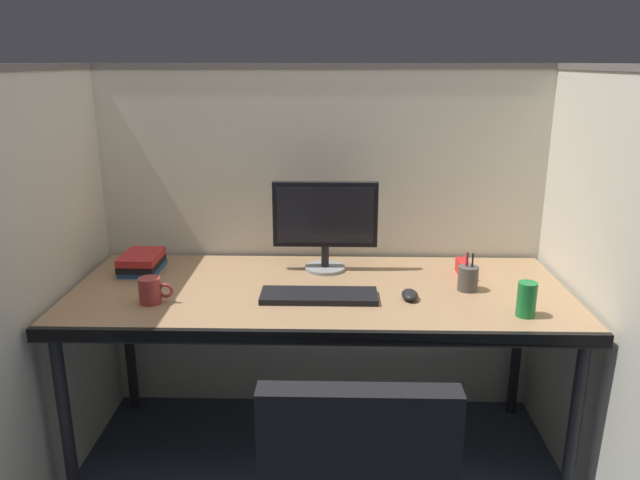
% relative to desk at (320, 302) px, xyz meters
% --- Properties ---
extents(cubicle_partition_rear, '(2.21, 0.06, 1.57)m').
position_rel_desk_xyz_m(cubicle_partition_rear, '(0.00, 0.46, 0.10)').
color(cubicle_partition_rear, beige).
rests_on(cubicle_partition_rear, ground).
extents(cubicle_partition_left, '(0.06, 1.41, 1.57)m').
position_rel_desk_xyz_m(cubicle_partition_left, '(-0.99, -0.09, 0.10)').
color(cubicle_partition_left, beige).
rests_on(cubicle_partition_left, ground).
extents(cubicle_partition_right, '(0.06, 1.41, 1.57)m').
position_rel_desk_xyz_m(cubicle_partition_right, '(0.99, -0.09, 0.10)').
color(cubicle_partition_right, beige).
rests_on(cubicle_partition_right, ground).
extents(desk, '(1.90, 0.80, 0.74)m').
position_rel_desk_xyz_m(desk, '(0.00, 0.00, 0.00)').
color(desk, '#997551').
rests_on(desk, ground).
extents(monitor_center, '(0.43, 0.17, 0.37)m').
position_rel_desk_xyz_m(monitor_center, '(0.02, 0.23, 0.27)').
color(monitor_center, gray).
rests_on(monitor_center, desk).
extents(keyboard_main, '(0.43, 0.15, 0.02)m').
position_rel_desk_xyz_m(keyboard_main, '(-0.00, -0.09, 0.06)').
color(keyboard_main, black).
rests_on(keyboard_main, desk).
extents(computer_mouse, '(0.06, 0.10, 0.04)m').
position_rel_desk_xyz_m(computer_mouse, '(0.33, -0.09, 0.07)').
color(computer_mouse, black).
rests_on(computer_mouse, desk).
extents(coffee_mug, '(0.13, 0.08, 0.09)m').
position_rel_desk_xyz_m(coffee_mug, '(-0.61, -0.15, 0.10)').
color(coffee_mug, '#993333').
rests_on(coffee_mug, desk).
extents(book_stack, '(0.15, 0.22, 0.08)m').
position_rel_desk_xyz_m(book_stack, '(-0.74, 0.19, 0.09)').
color(book_stack, '#1E478C').
rests_on(book_stack, desk).
extents(soda_can, '(0.07, 0.07, 0.12)m').
position_rel_desk_xyz_m(soda_can, '(0.71, -0.23, 0.11)').
color(soda_can, '#197233').
rests_on(soda_can, desk).
extents(pen_cup, '(0.08, 0.08, 0.15)m').
position_rel_desk_xyz_m(pen_cup, '(0.57, 0.01, 0.10)').
color(pen_cup, '#4C4742').
rests_on(pen_cup, desk).
extents(red_stapler, '(0.04, 0.15, 0.06)m').
position_rel_desk_xyz_m(red_stapler, '(0.58, 0.18, 0.08)').
color(red_stapler, red).
rests_on(red_stapler, desk).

